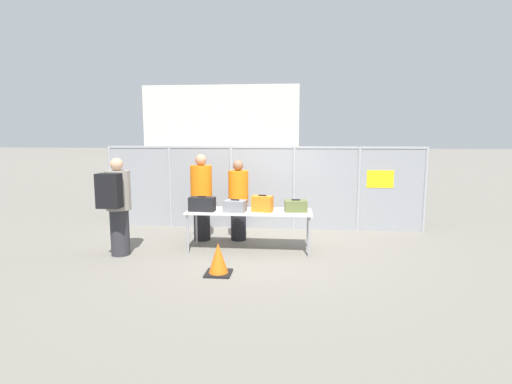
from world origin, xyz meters
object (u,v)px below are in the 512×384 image
(traveler_hooded, at_px, (117,203))
(utility_trailer, at_px, (333,195))
(suitcase_grey, at_px, (235,206))
(security_worker_far, at_px, (201,196))
(suitcase_black, at_px, (202,204))
(suitcase_olive, at_px, (296,206))
(traffic_cone, at_px, (218,260))
(inspection_table, at_px, (249,213))
(security_worker_near, at_px, (238,199))
(suitcase_orange, at_px, (262,204))

(traveler_hooded, bearing_deg, utility_trailer, 58.45)
(suitcase_grey, distance_m, security_worker_far, 1.13)
(suitcase_black, distance_m, traveler_hooded, 1.54)
(suitcase_grey, bearing_deg, suitcase_olive, 7.26)
(utility_trailer, height_order, traffic_cone, utility_trailer)
(traveler_hooded, bearing_deg, traffic_cone, -12.71)
(inspection_table, relative_size, suitcase_olive, 5.42)
(security_worker_far, distance_m, utility_trailer, 4.94)
(suitcase_black, bearing_deg, utility_trailer, 57.71)
(traffic_cone, bearing_deg, utility_trailer, 68.26)
(traveler_hooded, bearing_deg, security_worker_near, 42.34)
(suitcase_olive, xyz_separation_m, security_worker_far, (-1.97, 0.63, 0.06))
(suitcase_black, height_order, traveler_hooded, traveler_hooded)
(traveler_hooded, relative_size, security_worker_far, 0.99)
(suitcase_olive, xyz_separation_m, traffic_cone, (-1.23, -1.44, -0.64))
(suitcase_olive, distance_m, security_worker_near, 1.38)
(suitcase_grey, bearing_deg, inspection_table, 22.33)
(suitcase_olive, distance_m, traffic_cone, 2.00)
(suitcase_orange, xyz_separation_m, security_worker_near, (-0.57, 0.77, -0.05))
(suitcase_black, relative_size, traveler_hooded, 0.28)
(suitcase_grey, height_order, security_worker_far, security_worker_far)
(security_worker_far, bearing_deg, inspection_table, 167.62)
(traffic_cone, bearing_deg, suitcase_grey, 86.38)
(security_worker_near, bearing_deg, inspection_table, 96.77)
(suitcase_grey, relative_size, security_worker_far, 0.24)
(suitcase_grey, bearing_deg, security_worker_far, 136.97)
(suitcase_grey, xyz_separation_m, security_worker_far, (-0.83, 0.77, 0.06))
(traffic_cone, bearing_deg, suitcase_orange, 66.39)
(inspection_table, distance_m, suitcase_black, 0.92)
(traveler_hooded, relative_size, security_worker_near, 1.07)
(inspection_table, distance_m, suitcase_orange, 0.32)
(suitcase_black, xyz_separation_m, suitcase_grey, (0.63, -0.00, -0.03))
(utility_trailer, bearing_deg, inspection_table, -114.08)
(suitcase_black, height_order, security_worker_near, security_worker_near)
(suitcase_orange, bearing_deg, traffic_cone, -113.61)
(utility_trailer, bearing_deg, security_worker_near, -121.73)
(suitcase_grey, height_order, suitcase_orange, suitcase_orange)
(inspection_table, relative_size, suitcase_black, 4.74)
(utility_trailer, bearing_deg, traveler_hooded, -130.54)
(inspection_table, relative_size, traffic_cone, 4.60)
(suitcase_olive, height_order, traveler_hooded, traveler_hooded)
(suitcase_black, relative_size, suitcase_olive, 1.14)
(security_worker_near, xyz_separation_m, utility_trailer, (2.32, 3.75, -0.44))
(inspection_table, distance_m, traffic_cone, 1.53)
(suitcase_grey, height_order, utility_trailer, suitcase_grey)
(suitcase_black, bearing_deg, security_worker_near, 55.27)
(suitcase_olive, distance_m, utility_trailer, 4.60)
(inspection_table, relative_size, security_worker_far, 1.31)
(traveler_hooded, distance_m, utility_trailer, 6.72)
(inspection_table, relative_size, suitcase_grey, 5.36)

